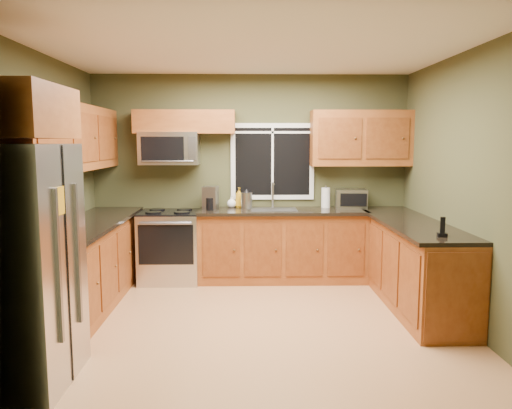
{
  "coord_description": "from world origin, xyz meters",
  "views": [
    {
      "loc": [
        -0.05,
        -4.93,
        1.81
      ],
      "look_at": [
        0.05,
        0.35,
        1.15
      ],
      "focal_mm": 35.0,
      "sensor_mm": 36.0,
      "label": 1
    }
  ],
  "objects_px": {
    "range": "(170,246)",
    "soap_bottle_c": "(232,202)",
    "refrigerator": "(18,267)",
    "microwave": "(169,148)",
    "soap_bottle_a": "(239,198)",
    "toaster_oven": "(351,199)",
    "cordless_phone": "(442,231)",
    "kettle": "(247,200)",
    "paper_towel_roll": "(326,198)",
    "coffee_maker": "(210,199)"
  },
  "relations": [
    {
      "from": "range",
      "to": "soap_bottle_c",
      "type": "xyz_separation_m",
      "value": [
        0.8,
        0.23,
        0.55
      ]
    },
    {
      "from": "refrigerator",
      "to": "microwave",
      "type": "relative_size",
      "value": 2.37
    },
    {
      "from": "microwave",
      "to": "soap_bottle_a",
      "type": "bearing_deg",
      "value": 5.98
    },
    {
      "from": "toaster_oven",
      "to": "cordless_phone",
      "type": "xyz_separation_m",
      "value": [
        0.43,
        -2.02,
        -0.07
      ]
    },
    {
      "from": "kettle",
      "to": "soap_bottle_a",
      "type": "bearing_deg",
      "value": 124.85
    },
    {
      "from": "microwave",
      "to": "paper_towel_roll",
      "type": "bearing_deg",
      "value": 2.07
    },
    {
      "from": "refrigerator",
      "to": "coffee_maker",
      "type": "relative_size",
      "value": 5.99
    },
    {
      "from": "range",
      "to": "microwave",
      "type": "relative_size",
      "value": 1.23
    },
    {
      "from": "range",
      "to": "microwave",
      "type": "height_order",
      "value": "microwave"
    },
    {
      "from": "refrigerator",
      "to": "range",
      "type": "relative_size",
      "value": 1.92
    },
    {
      "from": "kettle",
      "to": "refrigerator",
      "type": "bearing_deg",
      "value": -120.6
    },
    {
      "from": "toaster_oven",
      "to": "soap_bottle_c",
      "type": "height_order",
      "value": "toaster_oven"
    },
    {
      "from": "refrigerator",
      "to": "range",
      "type": "distance_m",
      "value": 2.89
    },
    {
      "from": "range",
      "to": "microwave",
      "type": "distance_m",
      "value": 1.27
    },
    {
      "from": "refrigerator",
      "to": "soap_bottle_c",
      "type": "bearing_deg",
      "value": 63.6
    },
    {
      "from": "soap_bottle_a",
      "to": "soap_bottle_c",
      "type": "relative_size",
      "value": 1.71
    },
    {
      "from": "kettle",
      "to": "soap_bottle_a",
      "type": "height_order",
      "value": "soap_bottle_a"
    },
    {
      "from": "soap_bottle_c",
      "to": "refrigerator",
      "type": "bearing_deg",
      "value": -116.4
    },
    {
      "from": "coffee_maker",
      "to": "kettle",
      "type": "relative_size",
      "value": 1.13
    },
    {
      "from": "range",
      "to": "kettle",
      "type": "distance_m",
      "value": 1.17
    },
    {
      "from": "toaster_oven",
      "to": "soap_bottle_c",
      "type": "relative_size",
      "value": 2.74
    },
    {
      "from": "microwave",
      "to": "kettle",
      "type": "height_order",
      "value": "microwave"
    },
    {
      "from": "refrigerator",
      "to": "cordless_phone",
      "type": "distance_m",
      "value": 3.62
    },
    {
      "from": "soap_bottle_a",
      "to": "range",
      "type": "bearing_deg",
      "value": -165.64
    },
    {
      "from": "microwave",
      "to": "cordless_phone",
      "type": "xyz_separation_m",
      "value": [
        2.82,
        -2.01,
        -0.73
      ]
    },
    {
      "from": "refrigerator",
      "to": "soap_bottle_c",
      "type": "distance_m",
      "value": 3.35
    },
    {
      "from": "range",
      "to": "kettle",
      "type": "height_order",
      "value": "kettle"
    },
    {
      "from": "toaster_oven",
      "to": "soap_bottle_c",
      "type": "bearing_deg",
      "value": 176.99
    },
    {
      "from": "microwave",
      "to": "soap_bottle_c",
      "type": "xyz_separation_m",
      "value": [
        0.8,
        0.09,
        -0.71
      ]
    },
    {
      "from": "kettle",
      "to": "soap_bottle_c",
      "type": "height_order",
      "value": "kettle"
    },
    {
      "from": "soap_bottle_a",
      "to": "kettle",
      "type": "bearing_deg",
      "value": -55.15
    },
    {
      "from": "coffee_maker",
      "to": "cordless_phone",
      "type": "height_order",
      "value": "coffee_maker"
    },
    {
      "from": "toaster_oven",
      "to": "soap_bottle_c",
      "type": "xyz_separation_m",
      "value": [
        -1.59,
        0.08,
        -0.05
      ]
    },
    {
      "from": "toaster_oven",
      "to": "cordless_phone",
      "type": "relative_size",
      "value": 2.32
    },
    {
      "from": "kettle",
      "to": "microwave",
      "type": "bearing_deg",
      "value": 177.17
    },
    {
      "from": "microwave",
      "to": "kettle",
      "type": "distance_m",
      "value": 1.2
    },
    {
      "from": "paper_towel_roll",
      "to": "soap_bottle_c",
      "type": "bearing_deg",
      "value": 179.09
    },
    {
      "from": "range",
      "to": "soap_bottle_c",
      "type": "relative_size",
      "value": 5.98
    },
    {
      "from": "refrigerator",
      "to": "range",
      "type": "bearing_deg",
      "value": 76.03
    },
    {
      "from": "coffee_maker",
      "to": "soap_bottle_c",
      "type": "xyz_separation_m",
      "value": [
        0.27,
        0.19,
        -0.06
      ]
    },
    {
      "from": "refrigerator",
      "to": "paper_towel_roll",
      "type": "relative_size",
      "value": 6.13
    },
    {
      "from": "cordless_phone",
      "to": "microwave",
      "type": "bearing_deg",
      "value": 144.47
    },
    {
      "from": "coffee_maker",
      "to": "kettle",
      "type": "height_order",
      "value": "coffee_maker"
    },
    {
      "from": "refrigerator",
      "to": "paper_towel_roll",
      "type": "distance_m",
      "value": 4.06
    },
    {
      "from": "range",
      "to": "cordless_phone",
      "type": "bearing_deg",
      "value": -33.65
    },
    {
      "from": "toaster_oven",
      "to": "kettle",
      "type": "distance_m",
      "value": 1.39
    },
    {
      "from": "soap_bottle_a",
      "to": "soap_bottle_c",
      "type": "height_order",
      "value": "soap_bottle_a"
    },
    {
      "from": "cordless_phone",
      "to": "paper_towel_roll",
      "type": "bearing_deg",
      "value": 109.96
    },
    {
      "from": "refrigerator",
      "to": "cordless_phone",
      "type": "bearing_deg",
      "value": 14.33
    },
    {
      "from": "range",
      "to": "coffee_maker",
      "type": "bearing_deg",
      "value": 4.64
    }
  ]
}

